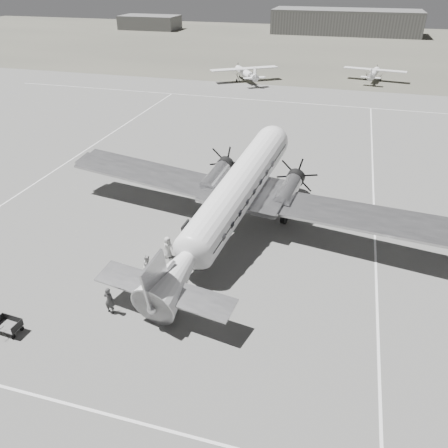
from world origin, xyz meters
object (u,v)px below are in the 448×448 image
(hangar_main, at_px, (345,22))
(passenger, at_px, (168,247))
(dc3_airliner, at_px, (232,201))
(light_plane_right, at_px, (374,75))
(ground_crew, at_px, (109,300))
(shed_secondary, at_px, (150,22))
(ramp_agent, at_px, (148,266))
(baggage_cart_far, at_px, (8,326))
(light_plane_left, at_px, (245,74))
(baggage_cart_near, at_px, (139,280))

(hangar_main, height_order, passenger, hangar_main)
(hangar_main, distance_m, dc3_airliner, 118.15)
(light_plane_right, distance_m, passenger, 61.25)
(hangar_main, height_order, ground_crew, hangar_main)
(shed_secondary, relative_size, ramp_agent, 11.16)
(light_plane_right, bearing_deg, ramp_agent, -94.39)
(dc3_airliner, xyz_separation_m, ramp_agent, (-3.87, -6.08, -2.14))
(baggage_cart_far, xyz_separation_m, passenger, (5.66, 8.99, 0.39))
(light_plane_left, relative_size, baggage_cart_near, 7.81)
(ground_crew, xyz_separation_m, ramp_agent, (0.71, 3.71, -0.06))
(light_plane_right, distance_m, ground_crew, 67.40)
(baggage_cart_far, xyz_separation_m, ramp_agent, (5.27, 6.65, 0.40))
(baggage_cart_far, height_order, ramp_agent, ramp_agent)
(dc3_airliner, bearing_deg, light_plane_right, 88.64)
(light_plane_left, height_order, passenger, light_plane_left)
(shed_secondary, height_order, light_plane_right, shed_secondary)
(light_plane_left, relative_size, baggage_cart_far, 8.28)
(hangar_main, height_order, baggage_cart_far, hangar_main)
(dc3_airliner, distance_m, baggage_cart_near, 8.60)
(light_plane_right, bearing_deg, shed_secondary, 148.52)
(light_plane_right, height_order, ramp_agent, light_plane_right)
(dc3_airliner, height_order, passenger, dc3_airliner)
(baggage_cart_far, distance_m, ramp_agent, 8.49)
(shed_secondary, relative_size, baggage_cart_far, 12.44)
(hangar_main, xyz_separation_m, baggage_cart_near, (-7.28, -125.26, -2.87))
(dc3_airliner, distance_m, light_plane_left, 50.61)
(hangar_main, distance_m, baggage_cart_near, 125.51)
(ramp_agent, bearing_deg, dc3_airliner, -29.55)
(dc3_airliner, xyz_separation_m, baggage_cart_near, (-4.05, -7.16, -2.51))
(hangar_main, xyz_separation_m, light_plane_left, (-13.88, -68.65, -2.06))
(light_plane_right, height_order, baggage_cart_near, light_plane_right)
(shed_secondary, xyz_separation_m, ramp_agent, (52.90, -119.18, -1.19))
(baggage_cart_far, bearing_deg, hangar_main, 88.94)
(baggage_cart_near, distance_m, baggage_cart_far, 7.54)
(hangar_main, xyz_separation_m, dc3_airliner, (-3.23, -118.10, -0.35))
(ground_crew, xyz_separation_m, passenger, (1.10, 6.05, -0.07))
(hangar_main, bearing_deg, ground_crew, -93.50)
(ground_crew, bearing_deg, light_plane_right, -101.49)
(baggage_cart_far, bearing_deg, passenger, 62.17)
(light_plane_left, relative_size, light_plane_right, 1.13)
(light_plane_left, bearing_deg, shed_secondary, 92.86)
(ground_crew, bearing_deg, baggage_cart_near, -99.85)
(hangar_main, height_order, light_plane_left, hangar_main)
(baggage_cart_far, distance_m, ground_crew, 5.44)
(baggage_cart_near, bearing_deg, light_plane_right, 81.17)
(light_plane_right, height_order, ground_crew, light_plane_right)
(light_plane_left, height_order, ramp_agent, light_plane_left)
(baggage_cart_near, bearing_deg, ground_crew, -97.12)
(shed_secondary, bearing_deg, dc3_airliner, -63.35)
(shed_secondary, bearing_deg, baggage_cart_far, -69.26)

